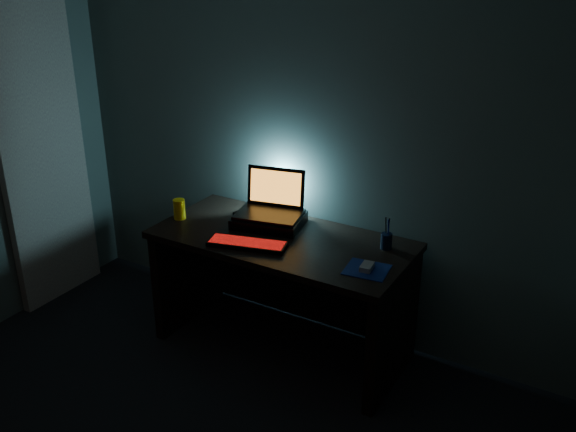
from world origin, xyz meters
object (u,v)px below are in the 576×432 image
object	(u,v)px
pen_cup	(386,241)
router	(248,218)
keyboard	(247,244)
laptop	(272,203)
juice_glass	(179,209)
mouse	(367,267)

from	to	relation	value
pen_cup	router	xyz separation A→B (m)	(-0.86, -0.08, -0.02)
pen_cup	keyboard	bearing A→B (deg)	-152.05
laptop	juice_glass	distance (m)	0.57
mouse	router	xyz separation A→B (m)	(-0.87, 0.21, 0.01)
keyboard	juice_glass	distance (m)	0.58
laptop	pen_cup	distance (m)	0.74
mouse	laptop	bearing A→B (deg)	152.63
keyboard	router	size ratio (longest dim) A/B	2.39
laptop	router	distance (m)	0.17
pen_cup	router	bearing A→B (deg)	-174.92
laptop	pen_cup	bearing A→B (deg)	-11.78
keyboard	laptop	bearing A→B (deg)	84.15
juice_glass	router	world-z (taller)	juice_glass
mouse	pen_cup	bearing A→B (deg)	85.38
pen_cup	juice_glass	world-z (taller)	juice_glass
router	laptop	bearing A→B (deg)	54.35
router	mouse	bearing A→B (deg)	10.48
mouse	router	world-z (taller)	router
pen_cup	juice_glass	xyz separation A→B (m)	(-1.25, -0.25, 0.02)
juice_glass	router	size ratio (longest dim) A/B	0.64
laptop	keyboard	xyz separation A→B (m)	(0.06, -0.36, -0.11)
keyboard	router	distance (m)	0.34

